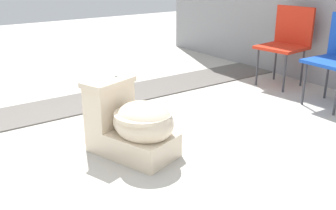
% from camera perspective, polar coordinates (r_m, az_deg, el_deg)
% --- Properties ---
extents(ground_plane, '(14.00, 14.00, 0.00)m').
position_cam_1_polar(ground_plane, '(2.66, -7.35, -8.62)').
color(ground_plane, '#B7B2A8').
extents(gravel_strip, '(0.56, 8.00, 0.01)m').
position_cam_1_polar(gravel_strip, '(3.91, -9.75, 0.87)').
color(gravel_strip, '#605B56').
rests_on(gravel_strip, ground).
extents(toilet, '(0.71, 0.55, 0.52)m').
position_cam_1_polar(toilet, '(2.70, -5.15, -2.84)').
color(toilet, beige).
rests_on(toilet, ground).
extents(folding_chair_left, '(0.49, 0.49, 0.83)m').
position_cam_1_polar(folding_chair_left, '(4.45, 16.99, 9.32)').
color(folding_chair_left, red).
rests_on(folding_chair_left, ground).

